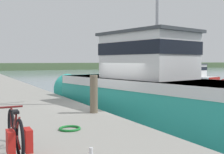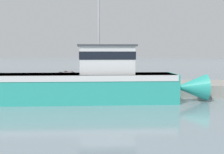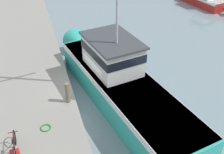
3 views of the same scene
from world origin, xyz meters
name	(u,v)px [view 2 (image 2 of 3)]	position (x,y,z in m)	size (l,w,h in m)	color
ground_plane	(110,98)	(0.00, 0.00, 0.00)	(320.00, 320.00, 0.00)	gray
dock_pier	(115,87)	(-3.55, 0.00, 0.45)	(5.36, 80.00, 0.89)	gray
fishing_boat_main	(95,81)	(1.82, -0.76, 1.40)	(5.24, 14.41, 10.17)	teal
bicycle_touring	(65,76)	(-4.19, -4.32, 1.25)	(0.44, 1.79, 0.79)	black
mooring_post	(96,76)	(-1.29, -1.24, 1.51)	(0.25, 0.25, 1.23)	#756651
hose_coil	(76,82)	(-2.74, -3.04, 0.92)	(0.54, 0.54, 0.06)	#197A2D
water_bottle_by_bike	(51,80)	(-3.14, -5.27, 1.01)	(0.07, 0.07, 0.23)	silver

